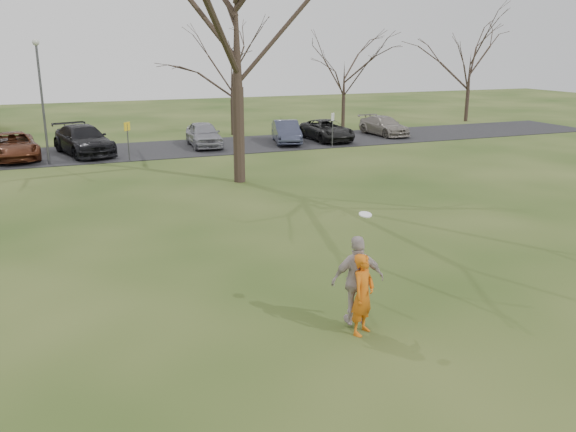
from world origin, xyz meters
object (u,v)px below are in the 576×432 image
object	(u,v)px
car_5	(286,132)
car_6	(327,130)
catching_play	(358,280)
lamp_post	(41,87)
car_3	(83,140)
car_2	(14,146)
car_4	(204,134)
big_tree	(236,19)
player_defender	(363,294)
car_7	(384,126)

from	to	relation	value
car_5	car_6	size ratio (longest dim) A/B	0.89
catching_play	lamp_post	xyz separation A→B (m)	(-6.04, 22.41, 2.85)
car_3	car_2	bearing A→B (deg)	168.35
car_2	car_6	world-z (taller)	car_2
car_4	car_5	distance (m)	5.20
catching_play	big_tree	size ratio (longest dim) A/B	0.17
car_3	car_6	bearing A→B (deg)	-16.11
lamp_post	player_defender	bearing A→B (deg)	-75.06
player_defender	car_4	distance (m)	25.34
player_defender	car_4	bearing A→B (deg)	50.96
catching_play	big_tree	distance (m)	16.15
lamp_post	car_2	bearing A→B (deg)	127.57
car_5	catching_play	bearing A→B (deg)	-94.04
catching_play	car_2	bearing A→B (deg)	107.47
car_7	big_tree	bearing A→B (deg)	-147.75
car_7	lamp_post	xyz separation A→B (m)	(-21.50, -2.78, 3.30)
car_6	lamp_post	xyz separation A→B (m)	(-16.83, -2.01, 3.27)
big_tree	lamp_post	bearing A→B (deg)	136.85
car_2	big_tree	size ratio (longest dim) A/B	0.36
catching_play	car_4	bearing A→B (deg)	83.63
car_7	car_5	bearing A→B (deg)	-179.03
car_2	catching_play	distance (m)	25.82
big_tree	car_3	bearing A→B (deg)	121.65
player_defender	car_2	world-z (taller)	player_defender
car_6	big_tree	distance (m)	14.42
car_6	catching_play	bearing A→B (deg)	-114.36
car_4	car_3	bearing A→B (deg)	-175.99
car_7	player_defender	bearing A→B (deg)	-126.33
catching_play	big_tree	bearing A→B (deg)	82.53
car_3	car_7	distance (m)	19.61
car_5	big_tree	xyz separation A→B (m)	(-6.00, -9.49, 6.26)
player_defender	car_5	bearing A→B (deg)	39.39
car_2	car_7	xyz separation A→B (m)	(23.21, 0.56, -0.07)
car_3	car_5	distance (m)	12.11
car_6	big_tree	world-z (taller)	big_tree
car_3	car_6	distance (m)	14.94
car_6	big_tree	size ratio (longest dim) A/B	0.34
car_6	car_4	bearing A→B (deg)	175.71
car_4	car_2	bearing A→B (deg)	-175.35
lamp_post	car_6	bearing A→B (deg)	6.81
car_7	big_tree	size ratio (longest dim) A/B	0.31
car_3	car_7	size ratio (longest dim) A/B	1.26
car_4	lamp_post	bearing A→B (deg)	-161.05
car_3	catching_play	world-z (taller)	catching_play
car_6	player_defender	bearing A→B (deg)	-114.15
car_5	lamp_post	size ratio (longest dim) A/B	0.67
car_3	car_5	size ratio (longest dim) A/B	1.31
car_3	big_tree	size ratio (longest dim) A/B	0.39
car_5	car_6	world-z (taller)	car_5
car_4	player_defender	bearing A→B (deg)	-93.37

